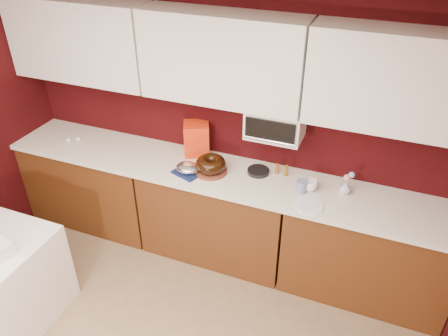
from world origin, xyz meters
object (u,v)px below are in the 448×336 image
at_px(toaster_oven, 276,123).
at_px(coffee_mug, 310,184).
at_px(bundt_cake, 211,164).
at_px(foil_ham_nest, 188,168).
at_px(flower_vase, 345,187).
at_px(pandoro_box, 197,139).
at_px(blue_jar, 301,187).

relative_size(toaster_oven, coffee_mug, 4.04).
xyz_separation_m(bundt_cake, foil_ham_nest, (-0.18, -0.08, -0.03)).
distance_m(foil_ham_nest, flower_vase, 1.31).
bearing_deg(foil_ham_nest, pandoro_box, 101.47).
height_order(toaster_oven, coffee_mug, toaster_oven).
height_order(coffee_mug, flower_vase, same).
height_order(bundt_cake, foil_ham_nest, bundt_cake).
xyz_separation_m(pandoro_box, blue_jar, (1.03, -0.25, -0.10)).
xyz_separation_m(coffee_mug, flower_vase, (0.27, 0.06, 0.00)).
bearing_deg(bundt_cake, pandoro_box, 134.43).
distance_m(toaster_oven, bundt_cake, 0.66).
bearing_deg(coffee_mug, flower_vase, 12.69).
bearing_deg(flower_vase, pandoro_box, 174.30).
relative_size(bundt_cake, coffee_mug, 2.33).
height_order(bundt_cake, flower_vase, bundt_cake).
xyz_separation_m(foil_ham_nest, pandoro_box, (-0.07, 0.33, 0.10)).
bearing_deg(blue_jar, flower_vase, 19.22).
height_order(foil_ham_nest, blue_jar, blue_jar).
relative_size(pandoro_box, blue_jar, 2.94).
xyz_separation_m(bundt_cake, flower_vase, (1.11, 0.11, -0.02)).
bearing_deg(coffee_mug, toaster_oven, 158.37).
relative_size(coffee_mug, blue_jar, 1.08).
bearing_deg(bundt_cake, foil_ham_nest, -154.29).
distance_m(toaster_oven, blue_jar, 0.55).
bearing_deg(flower_vase, bundt_cake, -174.22).
xyz_separation_m(pandoro_box, coffee_mug, (1.09, -0.20, -0.10)).
xyz_separation_m(toaster_oven, flower_vase, (0.62, -0.08, -0.42)).
relative_size(bundt_cake, pandoro_box, 0.85).
bearing_deg(toaster_oven, flower_vase, -7.39).
bearing_deg(pandoro_box, flower_vase, -30.45).
bearing_deg(coffee_mug, pandoro_box, 169.81).
bearing_deg(coffee_mug, blue_jar, -137.75).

